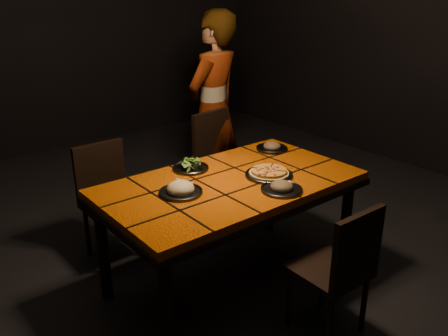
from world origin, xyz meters
TOP-DOWN VIEW (x-y plane):
  - room_shell at (0.00, 0.00)m, footprint 6.04×7.04m
  - dining_table at (0.00, 0.00)m, footprint 1.62×0.92m
  - chair_near at (0.14, -0.78)m, footprint 0.38×0.38m
  - chair_far_left at (-0.44, 0.86)m, footprint 0.38×0.38m
  - chair_far_right at (0.61, 0.88)m, footprint 0.45×0.45m
  - diner at (0.74, 1.13)m, footprint 0.72×0.58m
  - plate_pizza at (0.24, -0.10)m, footprint 0.35×0.35m
  - plate_pasta at (-0.35, 0.03)m, footprint 0.26×0.26m
  - plate_salad at (-0.09, 0.31)m, footprint 0.24×0.24m
  - plate_mushroom_a at (0.14, -0.31)m, footprint 0.25×0.25m
  - plate_mushroom_b at (0.61, 0.26)m, footprint 0.23×0.23m

SIDE VIEW (x-z plane):
  - chair_near at x=0.14m, z-range 0.06..0.88m
  - chair_far_left at x=-0.44m, z-range 0.06..0.90m
  - chair_far_right at x=0.61m, z-range 0.07..0.96m
  - dining_table at x=0.00m, z-range 0.30..1.05m
  - plate_pizza at x=0.24m, z-range 0.75..0.79m
  - plate_mushroom_b at x=0.61m, z-range 0.73..0.81m
  - plate_mushroom_a at x=0.14m, z-range 0.73..0.81m
  - plate_pasta at x=-0.35m, z-range 0.73..0.81m
  - plate_salad at x=-0.09m, z-range 0.74..0.81m
  - diner at x=0.74m, z-range 0.00..1.71m
  - room_shell at x=0.00m, z-range -0.04..3.04m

